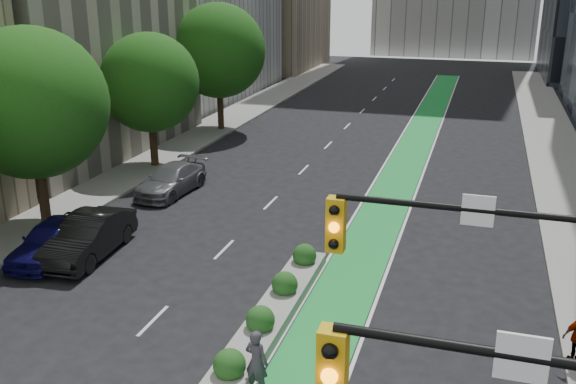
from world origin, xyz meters
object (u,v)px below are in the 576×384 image
Objects in this scene: median_planter at (271,312)px; parked_car_left_mid at (88,237)px; parked_car_left_far at (171,180)px; parked_car_left_near at (52,240)px; cyclist at (257,362)px.

parked_car_left_mid is at bearing 161.92° from median_planter.
parked_car_left_far is at bearing 129.71° from median_planter.
parked_car_left_near reaches higher than median_planter.
parked_car_left_mid is 1.03× the size of parked_car_left_far.
parked_car_left_far is (-0.50, 8.12, -0.12)m from parked_car_left_mid.
parked_car_left_far is (-9.06, 10.91, 0.35)m from median_planter.
parked_car_left_far is (0.76, 8.69, -0.06)m from parked_car_left_near.
parked_car_left_near is (-10.62, 5.82, -0.15)m from cyclist.
median_planter is at bearing -46.37° from parked_car_left_far.
cyclist reaches higher than parked_car_left_far.
cyclist is (0.80, -3.59, 0.56)m from median_planter.
parked_car_left_near is at bearing -16.29° from cyclist.
cyclist is at bearing -51.86° from parked_car_left_far.
parked_car_left_near is at bearing 167.25° from median_planter.
median_planter is 2.01× the size of parked_car_left_mid.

